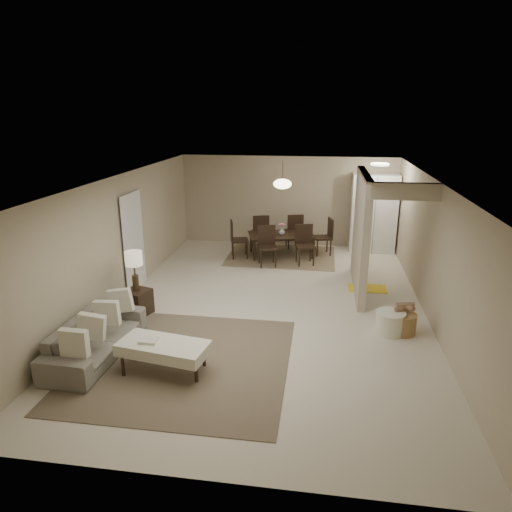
% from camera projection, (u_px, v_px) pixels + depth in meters
% --- Properties ---
extents(floor, '(9.00, 9.00, 0.00)m').
position_uv_depth(floor, '(268.00, 307.00, 9.00)').
color(floor, beige).
rests_on(floor, ground).
extents(ceiling, '(9.00, 9.00, 0.00)m').
position_uv_depth(ceiling, '(269.00, 180.00, 8.24)').
color(ceiling, white).
rests_on(ceiling, back_wall).
extents(back_wall, '(6.00, 0.00, 6.00)m').
position_uv_depth(back_wall, '(288.00, 201.00, 12.86)').
color(back_wall, tan).
rests_on(back_wall, floor).
extents(left_wall, '(0.00, 9.00, 9.00)m').
position_uv_depth(left_wall, '(118.00, 240.00, 9.04)').
color(left_wall, tan).
rests_on(left_wall, floor).
extents(right_wall, '(0.00, 9.00, 9.00)m').
position_uv_depth(right_wall, '(434.00, 253.00, 8.20)').
color(right_wall, tan).
rests_on(right_wall, floor).
extents(partition, '(0.15, 2.50, 2.50)m').
position_uv_depth(partition, '(361.00, 233.00, 9.55)').
color(partition, tan).
rests_on(partition, floor).
extents(doorway, '(0.04, 0.90, 2.04)m').
position_uv_depth(doorway, '(133.00, 243.00, 9.67)').
color(doorway, black).
rests_on(doorway, floor).
extents(pantry_cabinet, '(1.20, 0.55, 2.10)m').
position_uv_depth(pantry_cabinet, '(374.00, 213.00, 12.26)').
color(pantry_cabinet, white).
rests_on(pantry_cabinet, floor).
extents(flush_light, '(0.44, 0.44, 0.05)m').
position_uv_depth(flush_light, '(380.00, 164.00, 10.94)').
color(flush_light, white).
rests_on(flush_light, ceiling).
extents(living_rug, '(3.20, 3.20, 0.01)m').
position_uv_depth(living_rug, '(184.00, 361.00, 7.03)').
color(living_rug, brown).
rests_on(living_rug, floor).
extents(sofa, '(2.08, 0.87, 0.60)m').
position_uv_depth(sofa, '(96.00, 338.00, 7.14)').
color(sofa, slate).
rests_on(sofa, floor).
extents(ottoman_bench, '(1.40, 0.81, 0.47)m').
position_uv_depth(ottoman_bench, '(163.00, 348.00, 6.67)').
color(ottoman_bench, '#ECE7CD').
rests_on(ottoman_bench, living_rug).
extents(side_table, '(0.56, 0.56, 0.49)m').
position_uv_depth(side_table, '(137.00, 302.00, 8.60)').
color(side_table, black).
rests_on(side_table, floor).
extents(table_lamp, '(0.32, 0.32, 0.76)m').
position_uv_depth(table_lamp, '(134.00, 262.00, 8.35)').
color(table_lamp, '#47351E').
rests_on(table_lamp, side_table).
extents(round_pouf, '(0.51, 0.51, 0.39)m').
position_uv_depth(round_pouf, '(390.00, 323.00, 7.87)').
color(round_pouf, '#ECE7CD').
rests_on(round_pouf, floor).
extents(wicker_basket, '(0.43, 0.43, 0.36)m').
position_uv_depth(wicker_basket, '(403.00, 324.00, 7.88)').
color(wicker_basket, brown).
rests_on(wicker_basket, floor).
extents(dining_rug, '(2.80, 2.10, 0.01)m').
position_uv_depth(dining_rug, '(281.00, 256.00, 12.12)').
color(dining_rug, '#80704F').
rests_on(dining_rug, floor).
extents(dining_table, '(1.87, 1.34, 0.59)m').
position_uv_depth(dining_table, '(281.00, 245.00, 12.03)').
color(dining_table, black).
rests_on(dining_table, dining_rug).
extents(dining_chairs, '(2.68, 2.21, 0.99)m').
position_uv_depth(dining_chairs, '(281.00, 238.00, 11.97)').
color(dining_chairs, black).
rests_on(dining_chairs, dining_rug).
extents(vase, '(0.19, 0.19, 0.17)m').
position_uv_depth(vase, '(282.00, 231.00, 11.91)').
color(vase, silver).
rests_on(vase, dining_table).
extents(yellow_mat, '(0.83, 0.52, 0.01)m').
position_uv_depth(yellow_mat, '(367.00, 288.00, 9.91)').
color(yellow_mat, yellow).
rests_on(yellow_mat, floor).
extents(pendant_light, '(0.46, 0.46, 0.71)m').
position_uv_depth(pendant_light, '(282.00, 184.00, 11.53)').
color(pendant_light, '#47351E').
rests_on(pendant_light, ceiling).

